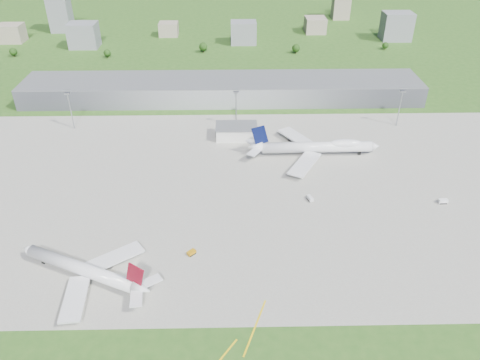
{
  "coord_description": "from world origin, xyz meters",
  "views": [
    {
      "loc": [
        6.97,
        -173.29,
        142.17
      ],
      "look_at": [
        11.02,
        34.02,
        9.0
      ],
      "focal_mm": 35.0,
      "sensor_mm": 36.0,
      "label": 1
    }
  ],
  "objects_px": {
    "airliner_red_twin": "(85,270)",
    "tug_yellow": "(192,253)",
    "van_white_far": "(443,201)",
    "van_white_near": "(310,199)",
    "airliner_blue_quad": "(317,147)"
  },
  "relations": [
    {
      "from": "tug_yellow",
      "to": "van_white_far",
      "type": "relative_size",
      "value": 0.94
    },
    {
      "from": "tug_yellow",
      "to": "van_white_far",
      "type": "height_order",
      "value": "van_white_far"
    },
    {
      "from": "van_white_near",
      "to": "van_white_far",
      "type": "distance_m",
      "value": 69.16
    },
    {
      "from": "airliner_blue_quad",
      "to": "tug_yellow",
      "type": "relative_size",
      "value": 18.1
    },
    {
      "from": "airliner_red_twin",
      "to": "airliner_blue_quad",
      "type": "xyz_separation_m",
      "value": [
        113.21,
        103.18,
        0.99
      ]
    },
    {
      "from": "airliner_blue_quad",
      "to": "tug_yellow",
      "type": "height_order",
      "value": "airliner_blue_quad"
    },
    {
      "from": "airliner_blue_quad",
      "to": "van_white_near",
      "type": "bearing_deg",
      "value": -103.36
    },
    {
      "from": "airliner_red_twin",
      "to": "van_white_far",
      "type": "height_order",
      "value": "airliner_red_twin"
    },
    {
      "from": "airliner_red_twin",
      "to": "tug_yellow",
      "type": "xyz_separation_m",
      "value": [
        43.1,
        14.5,
        -3.84
      ]
    },
    {
      "from": "tug_yellow",
      "to": "van_white_far",
      "type": "xyz_separation_m",
      "value": [
        128.51,
        37.19,
        0.23
      ]
    },
    {
      "from": "van_white_far",
      "to": "airliner_blue_quad",
      "type": "bearing_deg",
      "value": 136.99
    },
    {
      "from": "van_white_near",
      "to": "van_white_far",
      "type": "xyz_separation_m",
      "value": [
        69.04,
        -3.93,
        0.03
      ]
    },
    {
      "from": "airliner_red_twin",
      "to": "van_white_near",
      "type": "relative_size",
      "value": 12.52
    },
    {
      "from": "airliner_red_twin",
      "to": "van_white_far",
      "type": "xyz_separation_m",
      "value": [
        171.6,
        51.69,
        -3.62
      ]
    },
    {
      "from": "airliner_blue_quad",
      "to": "van_white_far",
      "type": "xyz_separation_m",
      "value": [
        58.39,
        -51.49,
        -4.6
      ]
    }
  ]
}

